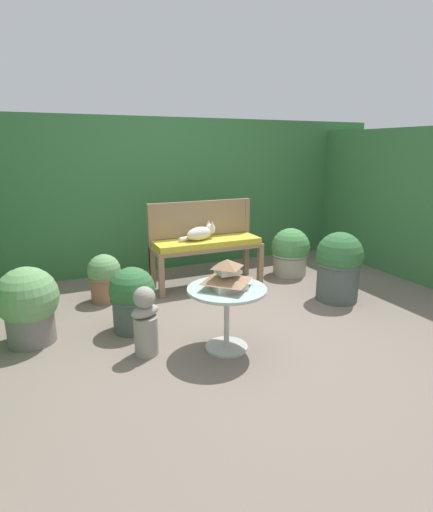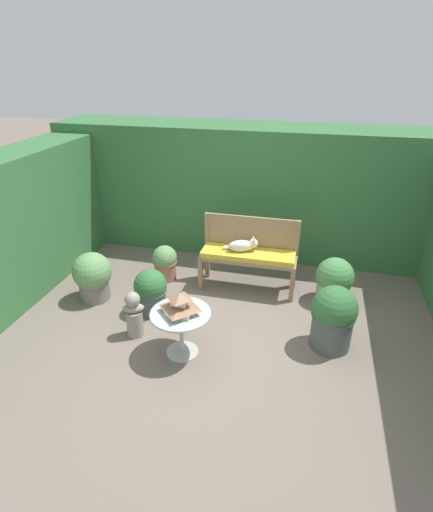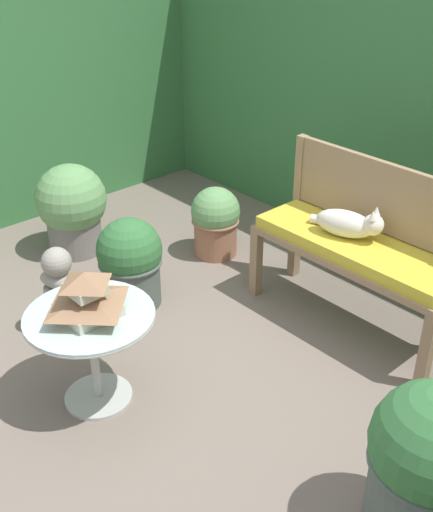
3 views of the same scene
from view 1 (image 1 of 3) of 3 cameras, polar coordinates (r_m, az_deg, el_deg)
The scene contains 13 objects.
ground at distance 3.86m, azimuth 3.22°, elevation -9.42°, with size 30.00×30.00×0.00m, color #75665B.
foliage_hedge_back at distance 5.89m, azimuth -7.90°, elevation 9.10°, with size 6.40×1.04×1.99m, color #38703D.
garden_bench at distance 4.71m, azimuth -1.34°, elevation 1.38°, with size 1.30×0.43×0.57m.
bench_backrest at distance 4.84m, azimuth -2.26°, elevation 4.56°, with size 1.30×0.06×1.00m.
cat at distance 4.65m, azimuth -2.26°, elevation 3.32°, with size 0.47×0.25×0.21m.
patio_table at distance 3.23m, azimuth 1.49°, elevation -6.48°, with size 0.64×0.64×0.53m.
pagoda_birdhouse at distance 3.16m, azimuth 1.51°, elevation -2.84°, with size 0.34×0.34×0.24m.
garden_bust at distance 3.25m, azimuth -10.12°, elevation -9.23°, with size 0.28×0.23×0.57m.
potted_plant_path_edge at distance 4.48m, azimuth 17.06°, elevation -1.33°, with size 0.49×0.49×0.75m.
potted_plant_patio_mid at distance 5.26m, azimuth 10.49°, elevation 0.53°, with size 0.49×0.49×0.61m.
potted_plant_bench_right at distance 4.45m, azimuth -15.69°, elevation -2.95°, with size 0.35×0.35×0.52m.
potted_plant_table_near at distance 3.71m, azimuth -25.30°, elevation -6.29°, with size 0.51×0.51×0.66m.
potted_plant_hedge_corner at distance 3.69m, azimuth -11.88°, elevation -5.98°, with size 0.41×0.41×0.59m.
Camera 1 is at (-1.61, -3.12, 1.61)m, focal length 28.00 mm.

